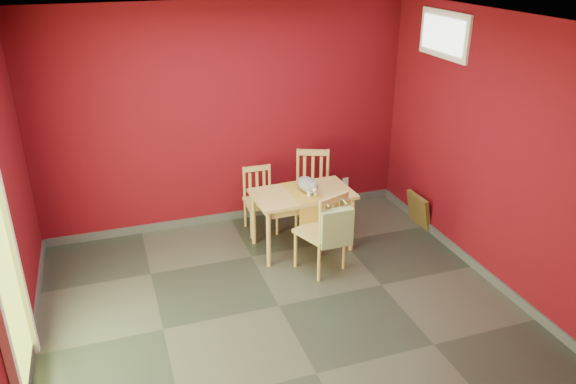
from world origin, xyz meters
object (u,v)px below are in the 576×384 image
object	(u,v)px
tote_bag	(336,228)
cat	(307,182)
chair_near	(323,231)
dining_table	(302,199)
chair_far_right	(312,188)
chair_far_left	(260,199)
picture_frame	(419,210)

from	to	relation	value
tote_bag	cat	xyz separation A→B (m)	(-0.02, 0.79, 0.19)
chair_near	cat	xyz separation A→B (m)	(0.03, 0.57, 0.32)
dining_table	chair_far_right	size ratio (longest dim) A/B	1.21
chair_far_left	tote_bag	xyz separation A→B (m)	(0.42, -1.34, 0.20)
dining_table	chair_far_left	world-z (taller)	chair_far_left
cat	chair_far_left	bearing A→B (deg)	119.94
picture_frame	chair_far_left	bearing A→B (deg)	164.06
chair_far_right	chair_far_left	bearing A→B (deg)	176.96
picture_frame	chair_near	bearing A→B (deg)	-159.22
chair_far_right	cat	distance (m)	0.66
chair_far_right	picture_frame	bearing A→B (deg)	-22.40
chair_far_right	chair_near	world-z (taller)	chair_far_right
chair_far_right	cat	size ratio (longest dim) A/B	2.23
chair_near	picture_frame	size ratio (longest dim) A/B	2.22
dining_table	picture_frame	bearing A→B (deg)	1.34
dining_table	chair_near	world-z (taller)	chair_near
tote_bag	cat	bearing A→B (deg)	91.51
chair_far_right	tote_bag	distance (m)	1.33
dining_table	chair_near	xyz separation A→B (m)	(0.03, -0.54, -0.13)
chair_far_left	chair_far_right	xyz separation A→B (m)	(0.67, -0.04, 0.07)
chair_far_left	chair_far_right	bearing A→B (deg)	-3.04
chair_near	picture_frame	bearing A→B (deg)	20.78
picture_frame	chair_far_right	bearing A→B (deg)	157.60
chair_near	chair_far_right	bearing A→B (deg)	74.65
chair_near	cat	world-z (taller)	chair_near
chair_far_left	chair_far_right	size ratio (longest dim) A/B	0.85
chair_near	tote_bag	xyz separation A→B (m)	(0.05, -0.21, 0.13)
chair_near	dining_table	bearing A→B (deg)	93.65
chair_near	picture_frame	world-z (taller)	chair_near
dining_table	picture_frame	xyz separation A→B (m)	(1.57, 0.04, -0.40)
tote_bag	picture_frame	bearing A→B (deg)	28.20
dining_table	chair_far_left	distance (m)	0.70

